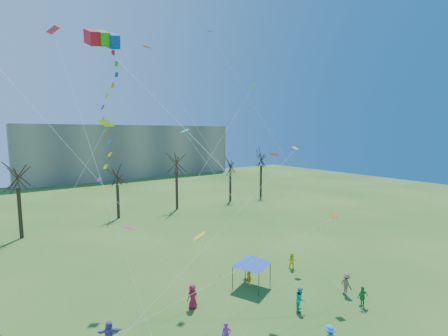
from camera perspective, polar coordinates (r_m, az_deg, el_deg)
distant_building at (r=97.26m, az=-16.68°, el=3.03°), size 60.00×14.00×15.00m
bare_tree_row at (r=47.51m, az=-21.96°, el=-1.42°), size 68.67×7.98×10.58m
big_box_kite at (r=19.05m, az=-19.52°, el=8.83°), size 5.73×8.23×23.29m
canopy_tent_blue at (r=27.54m, az=5.12°, el=-16.40°), size 3.38×3.38×2.76m
festival_crowd at (r=21.71m, az=-4.58°, el=-27.72°), size 25.82×13.20×1.82m
small_kites_aloft at (r=23.40m, az=-8.73°, el=5.66°), size 27.89×18.06×32.54m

